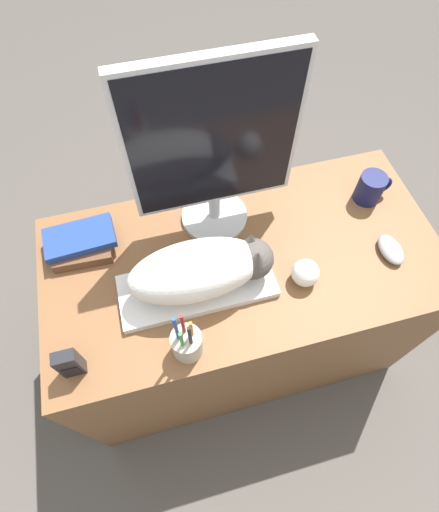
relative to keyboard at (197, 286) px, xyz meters
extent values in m
plane|color=#4C4742|center=(0.16, -0.24, -0.72)|extent=(12.00, 12.00, 0.00)
cube|color=brown|center=(0.16, 0.06, -0.37)|extent=(1.21, 0.61, 0.71)
cube|color=silver|center=(0.00, 0.00, 0.00)|extent=(0.44, 0.17, 0.02)
ellipsoid|color=white|center=(0.00, 0.00, 0.09)|extent=(0.37, 0.17, 0.16)
sphere|color=#4C4742|center=(0.16, 0.00, 0.08)|extent=(0.11, 0.11, 0.11)
cone|color=#4C4742|center=(0.16, -0.03, 0.14)|extent=(0.04, 0.04, 0.05)
cone|color=#4C4742|center=(0.16, 0.03, 0.14)|extent=(0.04, 0.04, 0.05)
cylinder|color=#B7B7BC|center=(0.11, 0.23, 0.00)|extent=(0.21, 0.21, 0.02)
cylinder|color=#B7B7BC|center=(0.11, 0.23, 0.05)|extent=(0.04, 0.04, 0.10)
cube|color=#B7B7BC|center=(0.11, 0.23, 0.31)|extent=(0.45, 0.03, 0.45)
cube|color=black|center=(0.11, 0.22, 0.31)|extent=(0.43, 0.02, 0.43)
ellipsoid|color=gray|center=(0.59, -0.03, 0.00)|extent=(0.07, 0.11, 0.03)
cylinder|color=#141947|center=(0.61, 0.18, 0.04)|extent=(0.08, 0.08, 0.10)
torus|color=#141947|center=(0.65, 0.18, 0.04)|extent=(0.07, 0.01, 0.07)
cylinder|color=#B2A893|center=(-0.06, -0.17, 0.03)|extent=(0.08, 0.08, 0.09)
cylinder|color=orange|center=(-0.05, -0.16, 0.09)|extent=(0.01, 0.01, 0.13)
cylinder|color=#B21E1E|center=(-0.06, -0.15, 0.10)|extent=(0.01, 0.01, 0.15)
cylinder|color=#1E47B2|center=(-0.08, -0.16, 0.11)|extent=(0.01, 0.01, 0.17)
cylinder|color=#338C38|center=(-0.08, -0.18, 0.09)|extent=(0.01, 0.01, 0.13)
cylinder|color=black|center=(-0.05, -0.18, 0.10)|extent=(0.01, 0.01, 0.15)
sphere|color=silver|center=(0.30, -0.05, 0.03)|extent=(0.08, 0.08, 0.08)
cube|color=black|center=(-0.35, -0.15, 0.04)|extent=(0.06, 0.03, 0.11)
cube|color=black|center=(-0.35, -0.16, 0.03)|extent=(0.04, 0.00, 0.05)
cube|color=brown|center=(-0.30, 0.22, 0.01)|extent=(0.18, 0.15, 0.04)
cube|color=navy|center=(-0.30, 0.23, 0.04)|extent=(0.21, 0.12, 0.03)
camera|label=1|loc=(-0.07, -0.51, 1.02)|focal=28.00mm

